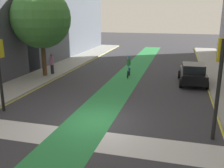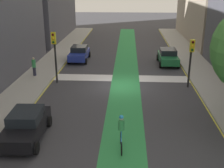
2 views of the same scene
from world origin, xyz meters
TOP-DOWN VIEW (x-y plane):
  - ground_plane at (0.00, 0.00)m, footprint 120.00×120.00m
  - bike_lane_paint at (-0.38, 0.00)m, footprint 2.40×60.00m
  - crosswalk_band at (0.00, -2.00)m, footprint 12.00×1.80m
  - sidewalk_left at (-7.50, 0.00)m, footprint 3.00×60.00m
  - curb_stripe_left at (-6.00, 0.00)m, footprint 0.16×60.00m
  - sidewalk_right at (7.50, 0.00)m, footprint 3.00×60.00m
  - curb_stripe_right at (6.00, 0.00)m, footprint 0.16×60.00m
  - traffic_signal_near_right at (5.45, -0.42)m, footprint 0.35×0.52m
  - traffic_signal_near_left at (-5.49, 0.10)m, footprint 0.35×0.52m
  - car_blue_right_near at (4.72, -7.86)m, footprint 2.04×4.21m
  - car_green_left_near at (-4.70, -6.94)m, footprint 2.03×4.20m
  - car_black_right_far at (4.90, 8.74)m, footprint 2.16×4.27m
  - cyclist_in_lane at (-0.28, 9.45)m, footprint 0.32×1.73m
  - pedestrian_sidewalk_right_a at (7.80, -1.86)m, footprint 0.34×0.34m

SIDE VIEW (x-z plane):
  - ground_plane at x=0.00m, z-range 0.00..0.00m
  - crosswalk_band at x=0.00m, z-range 0.00..0.01m
  - bike_lane_paint at x=-0.38m, z-range 0.00..0.01m
  - curb_stripe_left at x=-6.00m, z-range 0.00..0.01m
  - curb_stripe_right at x=6.00m, z-range 0.00..0.01m
  - sidewalk_left at x=-7.50m, z-range 0.00..0.15m
  - sidewalk_right at x=7.50m, z-range 0.00..0.15m
  - car_blue_right_near at x=4.72m, z-range 0.02..1.59m
  - car_green_left_near at x=-4.70m, z-range 0.02..1.59m
  - car_black_right_far at x=4.90m, z-range 0.02..1.59m
  - cyclist_in_lane at x=-0.28m, z-range 0.04..1.90m
  - pedestrian_sidewalk_right_a at x=7.80m, z-range 0.17..1.86m
  - traffic_signal_near_left at x=-5.49m, z-range 0.80..4.75m
  - traffic_signal_near_right at x=5.45m, z-range 0.87..5.19m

